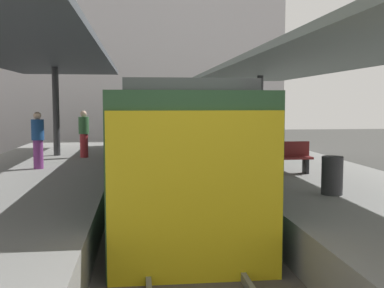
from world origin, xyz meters
The scene contains 13 objects.
ground_plane centered at (0.00, 0.00, 0.00)m, with size 80.00×80.00×0.00m, color #383835.
platform_right centered at (3.80, 0.00, 0.50)m, with size 4.40×28.00×1.00m, color gray.
track_ballast centered at (0.00, 0.00, 0.10)m, with size 3.20×28.00×0.20m, color #4C4742.
rail_near_side centered at (-0.72, 0.00, 0.27)m, with size 0.08×28.00×0.14m, color slate.
rail_far_side centered at (0.72, 0.00, 0.27)m, with size 0.08×28.00×0.14m, color slate.
commuter_train centered at (0.00, 4.49, 1.73)m, with size 2.78×14.82×3.10m.
canopy_left centered at (-3.80, 1.40, 4.24)m, with size 4.18×21.00×3.36m.
canopy_right centered at (3.80, 1.40, 4.00)m, with size 4.18×21.00×3.11m.
platform_bench centered at (3.14, 2.51, 1.46)m, with size 1.40×0.41×0.86m.
litter_bin centered at (3.18, -0.45, 1.40)m, with size 0.44×0.44×0.80m, color #2D2D30.
passenger_near_bench centered at (-2.74, 6.94, 1.85)m, with size 0.36×0.36×1.65m.
passenger_mid_platform centered at (-3.74, 4.21, 1.86)m, with size 0.36×0.36×1.66m.
station_building_backdrop centered at (-1.26, 20.00, 5.50)m, with size 18.00×6.00×11.00m, color #B7B2B7.
Camera 1 is at (-0.86, -9.62, 2.91)m, focal length 43.35 mm.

